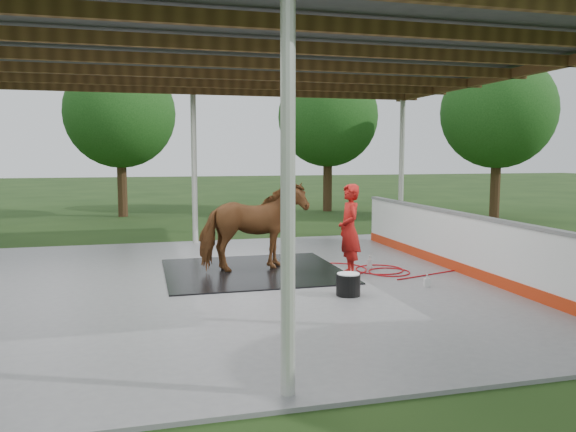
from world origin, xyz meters
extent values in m
plane|color=#1E3814|center=(0.00, 0.00, 0.00)|extent=(100.00, 100.00, 0.00)
cube|color=slate|center=(0.00, 0.00, 0.03)|extent=(12.00, 10.00, 0.05)
cylinder|color=beige|center=(0.00, -4.70, 1.98)|extent=(0.14, 0.14, 3.85)
cylinder|color=beige|center=(0.00, 4.70, 1.98)|extent=(0.14, 0.14, 3.85)
cylinder|color=beige|center=(5.70, 4.70, 1.98)|extent=(0.14, 0.14, 3.85)
cube|color=brown|center=(0.00, -3.00, 3.85)|extent=(12.00, 0.10, 0.18)
cube|color=brown|center=(0.00, -1.50, 3.85)|extent=(12.00, 0.10, 0.18)
cube|color=brown|center=(0.00, 0.00, 3.85)|extent=(12.00, 0.10, 0.18)
cube|color=brown|center=(0.00, 1.50, 3.85)|extent=(12.00, 0.10, 0.18)
cube|color=brown|center=(0.00, 3.00, 3.85)|extent=(12.00, 0.10, 0.18)
cube|color=brown|center=(0.00, 4.50, 3.85)|extent=(12.00, 0.10, 0.18)
cube|color=brown|center=(5.70, 0.00, 3.85)|extent=(0.12, 10.00, 0.18)
cube|color=#38383A|center=(0.00, 0.00, 4.05)|extent=(12.60, 10.60, 0.10)
cube|color=red|center=(4.59, 0.00, 0.15)|extent=(0.14, 8.00, 0.20)
cube|color=white|center=(4.60, 0.00, 0.65)|extent=(0.12, 8.00, 1.00)
cube|color=slate|center=(4.60, 0.00, 1.17)|extent=(0.16, 8.00, 0.06)
cylinder|color=#382314|center=(-2.00, 12.00, 1.10)|extent=(0.36, 0.36, 2.20)
sphere|color=#194714|center=(-2.00, 12.00, 3.80)|extent=(4.00, 4.00, 4.00)
cylinder|color=#382314|center=(6.00, 12.00, 1.10)|extent=(0.36, 0.36, 2.20)
sphere|color=#194714|center=(6.00, 12.00, 3.80)|extent=(4.00, 4.00, 4.00)
cylinder|color=#382314|center=(11.00, 8.00, 1.10)|extent=(0.36, 0.36, 2.20)
sphere|color=#194714|center=(11.00, 8.00, 3.80)|extent=(4.00, 4.00, 4.00)
cube|color=black|center=(0.75, 0.85, 0.06)|extent=(3.35, 3.14, 0.03)
imported|color=brown|center=(0.75, 0.85, 0.92)|extent=(2.12, 1.22, 1.69)
imported|color=#AC1512|center=(2.41, 0.07, 0.90)|extent=(0.45, 0.65, 1.71)
cylinder|color=black|center=(1.87, -1.34, 0.22)|extent=(0.39, 0.39, 0.34)
cylinder|color=white|center=(1.87, -1.34, 0.39)|extent=(0.36, 0.36, 0.03)
imported|color=silver|center=(3.01, 0.48, 0.19)|extent=(0.15, 0.15, 0.28)
imported|color=#338CD8|center=(3.39, -1.12, 0.16)|extent=(0.12, 0.12, 0.22)
torus|color=#B70D13|center=(2.34, 0.62, 0.06)|extent=(1.23, 1.23, 0.02)
torus|color=#B70D13|center=(3.16, 0.36, 0.06)|extent=(0.94, 0.94, 0.02)
torus|color=#B70D13|center=(3.25, 0.10, 0.06)|extent=(0.79, 0.79, 0.02)
cylinder|color=#B70D13|center=(3.86, -0.31, 0.06)|extent=(1.52, 0.51, 0.02)
camera|label=1|loc=(-1.28, -9.61, 2.30)|focal=35.00mm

